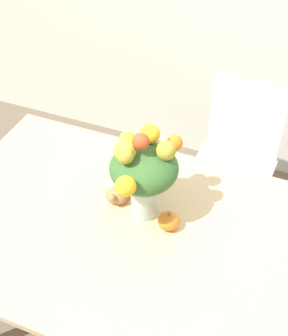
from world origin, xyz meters
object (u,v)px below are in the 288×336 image
flower_vase (144,170)px  dining_chair_near_window (234,162)px  pumpkin (169,221)px  turkey_figurine (118,193)px

flower_vase → dining_chair_near_window: size_ratio=0.44×
pumpkin → flower_vase: bearing=163.8°
flower_vase → pumpkin: (0.12, -0.03, -0.19)m
flower_vase → dining_chair_near_window: (0.22, 0.78, -0.52)m
dining_chair_near_window → flower_vase: bearing=-101.9°
flower_vase → turkey_figurine: bearing=168.7°
pumpkin → turkey_figurine: 0.25m
pumpkin → turkey_figurine: size_ratio=0.68×
flower_vase → pumpkin: 0.23m
pumpkin → dining_chair_near_window: bearing=83.1°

